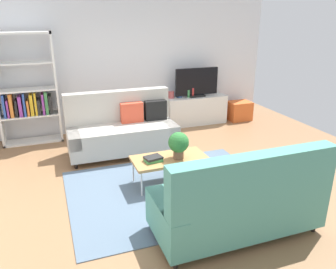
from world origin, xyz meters
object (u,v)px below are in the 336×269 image
at_px(storage_trunk, 239,111).
at_px(table_book_0, 153,160).
at_px(couch_green, 238,201).
at_px(coffee_table, 170,159).
at_px(vase_0, 171,95).
at_px(tv_console, 196,110).
at_px(potted_plant, 179,144).
at_px(bottle_0, 189,94).
at_px(couch_beige, 122,129).
at_px(bottle_1, 193,93).
at_px(tv, 197,83).
at_px(vase_1, 179,93).
at_px(bookshelf, 28,95).

xyz_separation_m(storage_trunk, table_book_0, (-2.94, -2.46, 0.22)).
xyz_separation_m(couch_green, coffee_table, (-0.29, 1.42, -0.05)).
bearing_deg(vase_0, tv_console, -4.93).
bearing_deg(couch_green, potted_plant, 97.25).
distance_m(couch_green, bottle_0, 4.07).
xyz_separation_m(tv_console, table_book_0, (-1.84, -2.56, 0.12)).
xyz_separation_m(couch_beige, bottle_1, (1.86, 1.07, 0.30)).
bearing_deg(bottle_0, vase_0, 166.70).
xyz_separation_m(couch_green, potted_plant, (-0.18, 1.35, 0.21)).
distance_m(couch_beige, storage_trunk, 3.22).
height_order(coffee_table, tv, tv).
bearing_deg(tv_console, vase_1, 172.57).
bearing_deg(bottle_1, vase_1, 162.65).
bearing_deg(table_book_0, vase_1, 60.91).
bearing_deg(table_book_0, vase_0, 64.31).
xyz_separation_m(storage_trunk, potted_plant, (-2.56, -2.50, 0.43)).
bearing_deg(potted_plant, bottle_1, 61.88).
relative_size(coffee_table, vase_0, 7.39).
height_order(vase_0, bottle_0, bottle_0).
height_order(couch_green, tv, tv).
height_order(tv_console, bottle_0, bottle_0).
relative_size(tv_console, bottle_0, 8.25).
xyz_separation_m(bookshelf, table_book_0, (1.67, -2.58, -0.51)).
xyz_separation_m(couch_green, storage_trunk, (2.38, 3.85, -0.22)).
bearing_deg(tv_console, vase_0, 175.07).
xyz_separation_m(bookshelf, vase_1, (3.12, 0.03, -0.21)).
xyz_separation_m(couch_beige, potted_plant, (0.49, -1.49, 0.21)).
distance_m(bookshelf, potted_plant, 3.33).
bearing_deg(tv, couch_green, -108.09).
bearing_deg(bottle_0, couch_beige, -148.62).
xyz_separation_m(vase_0, bottle_1, (0.48, -0.09, 0.03)).
distance_m(tv, vase_1, 0.45).
relative_size(bookshelf, bottle_1, 10.18).
distance_m(table_book_0, bottle_0, 3.02).
distance_m(couch_green, bottle_1, 4.10).
bearing_deg(potted_plant, table_book_0, 174.40).
bearing_deg(coffee_table, bottle_1, 59.35).
xyz_separation_m(vase_1, bottle_0, (0.18, -0.09, -0.01)).
relative_size(coffee_table, potted_plant, 2.74).
bearing_deg(tv_console, bottle_0, -168.65).
bearing_deg(bottle_1, bookshelf, 178.99).
height_order(tv_console, potted_plant, potted_plant).
bearing_deg(vase_1, couch_green, -102.69).
xyz_separation_m(table_book_0, bottle_0, (1.64, 2.52, 0.29)).
bearing_deg(storage_trunk, couch_green, -121.76).
xyz_separation_m(potted_plant, bottle_0, (1.26, 2.56, 0.07)).
height_order(tv, bookshelf, bookshelf).
xyz_separation_m(tv_console, bottle_0, (-0.20, -0.04, 0.40)).
height_order(couch_beige, tv, tv).
distance_m(couch_beige, table_book_0, 1.46).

